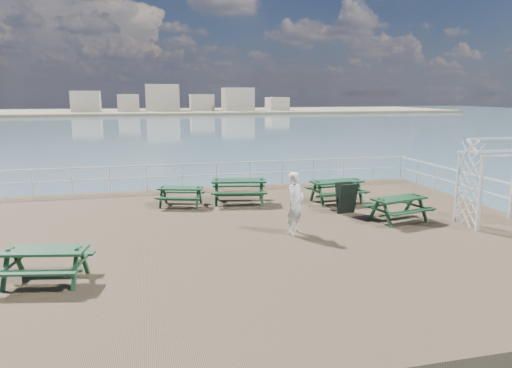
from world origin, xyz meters
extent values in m
cube|color=brown|center=(0.00, 0.00, -0.15)|extent=(18.00, 14.00, 0.30)
plane|color=#415E6D|center=(0.00, 40.00, -2.00)|extent=(300.00, 300.00, 0.00)
cube|color=tan|center=(15.00, 135.00, -1.60)|extent=(160.00, 40.00, 0.80)
cube|color=beige|center=(-20.00, 132.00, 1.80)|extent=(8.00, 8.00, 6.00)
cube|color=beige|center=(-8.00, 132.00, 1.30)|extent=(6.00, 8.00, 5.00)
cube|color=beige|center=(2.00, 132.00, 2.80)|extent=(10.00, 8.00, 8.00)
cube|color=beige|center=(14.00, 132.00, 1.30)|extent=(7.00, 8.00, 5.00)
cube|color=beige|center=(25.00, 132.00, 2.30)|extent=(9.00, 8.00, 7.00)
cube|color=beige|center=(38.00, 132.00, 0.80)|extent=(6.00, 8.00, 4.00)
cylinder|color=brown|center=(-7.50, 5.50, -1.35)|extent=(0.36, 0.36, 2.10)
cylinder|color=brown|center=(7.50, 5.50, -1.35)|extent=(0.36, 0.36, 2.10)
cube|color=silver|center=(0.00, 6.85, 1.05)|extent=(17.70, 0.07, 0.07)
cube|color=silver|center=(0.00, 6.85, 0.55)|extent=(17.70, 0.05, 0.05)
cube|color=silver|center=(8.85, 0.00, 1.05)|extent=(0.07, 13.70, 0.07)
cube|color=silver|center=(8.85, 0.00, 0.55)|extent=(0.05, 13.70, 0.05)
cube|color=#133621|center=(-1.77, 3.88, 0.65)|extent=(1.69, 1.04, 0.05)
cube|color=#133621|center=(-1.62, 4.38, 0.39)|extent=(1.58, 0.66, 0.04)
cube|color=#133621|center=(-1.92, 3.37, 0.39)|extent=(1.58, 0.66, 0.04)
cube|color=#133621|center=(-2.40, 4.07, 0.38)|extent=(0.43, 1.24, 0.05)
cube|color=#133621|center=(-1.14, 3.69, 0.38)|extent=(0.43, 1.24, 0.05)
cube|color=#133621|center=(-2.33, 4.32, 0.33)|extent=(0.20, 0.45, 0.77)
cube|color=#133621|center=(-2.48, 3.81, 0.33)|extent=(0.20, 0.45, 0.77)
cube|color=#133621|center=(-1.07, 3.94, 0.33)|extent=(0.20, 0.45, 0.77)
cube|color=#133621|center=(-1.22, 3.44, 0.33)|extent=(0.20, 0.45, 0.77)
cube|color=#133621|center=(-1.77, 3.88, 0.22)|extent=(1.37, 0.47, 0.05)
cube|color=#133621|center=(0.38, 3.89, 0.83)|extent=(2.12, 1.13, 0.07)
cube|color=#133621|center=(0.51, 4.55, 0.50)|extent=(2.03, 0.64, 0.06)
cube|color=#133621|center=(0.26, 3.23, 0.50)|extent=(2.03, 0.64, 0.06)
cube|color=#133621|center=(-0.44, 4.04, 0.48)|extent=(0.38, 1.61, 0.07)
cube|color=#133621|center=(1.21, 3.74, 0.48)|extent=(0.38, 1.61, 0.07)
cube|color=#133621|center=(-0.38, 4.37, 0.42)|extent=(0.19, 0.58, 0.98)
cube|color=#133621|center=(-0.50, 3.71, 0.42)|extent=(0.19, 0.58, 0.98)
cube|color=#133621|center=(1.27, 4.07, 0.42)|extent=(0.19, 0.58, 0.98)
cube|color=#133621|center=(1.15, 3.41, 0.42)|extent=(0.19, 0.58, 0.98)
cube|color=#133621|center=(0.38, 3.89, 0.28)|extent=(1.77, 0.41, 0.07)
cube|color=#133621|center=(3.95, 3.09, 0.79)|extent=(1.97, 0.89, 0.06)
cube|color=#133621|center=(3.90, 3.72, 0.48)|extent=(1.93, 0.41, 0.05)
cube|color=#133621|center=(4.00, 2.45, 0.48)|extent=(1.93, 0.41, 0.05)
cube|color=#133621|center=(3.15, 3.02, 0.46)|extent=(0.20, 1.55, 0.06)
cube|color=#133621|center=(4.75, 3.15, 0.46)|extent=(0.20, 1.55, 0.06)
cube|color=#133621|center=(3.13, 3.34, 0.40)|extent=(0.13, 0.56, 0.93)
cube|color=#133621|center=(3.18, 2.71, 0.40)|extent=(0.13, 0.56, 0.93)
cube|color=#133621|center=(4.72, 3.47, 0.40)|extent=(0.13, 0.56, 0.93)
cube|color=#133621|center=(4.77, 2.83, 0.40)|extent=(0.13, 0.56, 0.93)
cube|color=#133621|center=(3.95, 3.09, 0.27)|extent=(1.71, 0.22, 0.06)
cube|color=#133621|center=(-5.11, -2.35, 0.71)|extent=(1.82, 0.99, 0.06)
cube|color=#133621|center=(-5.00, -1.79, 0.43)|extent=(1.74, 0.57, 0.05)
cube|color=#133621|center=(-5.22, -2.92, 0.43)|extent=(1.74, 0.57, 0.05)
cube|color=#133621|center=(-5.81, -2.22, 0.41)|extent=(0.34, 1.38, 0.06)
cube|color=#133621|center=(-4.40, -2.49, 0.41)|extent=(0.34, 1.38, 0.06)
cube|color=#133621|center=(-5.76, -1.93, 0.36)|extent=(0.17, 0.50, 0.84)
cube|color=#133621|center=(-5.87, -2.50, 0.36)|extent=(0.17, 0.50, 0.84)
cube|color=#133621|center=(-4.35, -2.21, 0.36)|extent=(0.17, 0.50, 0.84)
cube|color=#133621|center=(-4.46, -2.77, 0.36)|extent=(0.17, 0.50, 0.84)
cube|color=#133621|center=(-5.11, -2.35, 0.24)|extent=(1.52, 0.37, 0.06)
cube|color=#133621|center=(4.86, 0.24, 0.73)|extent=(1.89, 1.08, 0.06)
cube|color=#133621|center=(4.72, 0.82, 0.44)|extent=(1.79, 0.65, 0.05)
cube|color=#133621|center=(4.99, -0.33, 0.44)|extent=(1.79, 0.65, 0.05)
cube|color=#133621|center=(4.14, 0.07, 0.42)|extent=(0.41, 1.41, 0.06)
cube|color=#133621|center=(5.58, 0.41, 0.42)|extent=(0.41, 1.41, 0.06)
cube|color=#133621|center=(4.07, 0.36, 0.38)|extent=(0.19, 0.51, 0.87)
cube|color=#133621|center=(4.20, -0.22, 0.38)|extent=(0.19, 0.51, 0.87)
cube|color=#133621|center=(5.51, 0.70, 0.38)|extent=(0.19, 0.51, 0.87)
cube|color=#133621|center=(5.64, 0.13, 0.38)|extent=(0.19, 0.51, 0.87)
cube|color=#133621|center=(4.86, 0.24, 0.25)|extent=(1.56, 0.44, 0.06)
cube|color=silver|center=(6.58, -1.27, 1.09)|extent=(0.09, 0.09, 2.18)
cube|color=silver|center=(6.63, -0.18, 1.09)|extent=(0.09, 0.09, 2.18)
cube|color=silver|center=(7.63, -0.22, 2.22)|extent=(2.18, 0.17, 0.07)
cube|color=silver|center=(7.60, -0.77, 2.68)|extent=(2.18, 0.17, 0.06)
cube|color=black|center=(3.63, 1.40, 0.52)|extent=(0.66, 0.31, 1.06)
cube|color=black|center=(3.61, 1.62, 0.52)|extent=(0.66, 0.31, 1.06)
imported|color=white|center=(1.22, -0.26, 0.90)|extent=(0.79, 0.73, 1.81)
camera|label=1|loc=(-2.84, -12.44, 4.01)|focal=32.00mm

